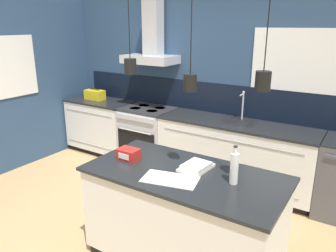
{
  "coord_description": "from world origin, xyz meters",
  "views": [
    {
      "loc": [
        2.09,
        -2.25,
        2.14
      ],
      "look_at": [
        0.2,
        0.7,
        1.05
      ],
      "focal_mm": 35.0,
      "sensor_mm": 36.0,
      "label": 1
    }
  ],
  "objects_px": {
    "oven_range": "(148,136)",
    "book_stack": "(196,167)",
    "red_supply_box": "(128,154)",
    "bottle_on_island": "(234,168)",
    "yellow_toolbox": "(95,95)"
  },
  "relations": [
    {
      "from": "oven_range",
      "to": "book_stack",
      "type": "height_order",
      "value": "book_stack"
    },
    {
      "from": "oven_range",
      "to": "red_supply_box",
      "type": "height_order",
      "value": "red_supply_box"
    },
    {
      "from": "oven_range",
      "to": "bottle_on_island",
      "type": "height_order",
      "value": "bottle_on_island"
    },
    {
      "from": "bottle_on_island",
      "to": "yellow_toolbox",
      "type": "relative_size",
      "value": 0.95
    },
    {
      "from": "red_supply_box",
      "to": "bottle_on_island",
      "type": "bearing_deg",
      "value": 4.02
    },
    {
      "from": "book_stack",
      "to": "red_supply_box",
      "type": "bearing_deg",
      "value": -167.77
    },
    {
      "from": "red_supply_box",
      "to": "yellow_toolbox",
      "type": "relative_size",
      "value": 0.59
    },
    {
      "from": "bottle_on_island",
      "to": "oven_range",
      "type": "bearing_deg",
      "value": 141.46
    },
    {
      "from": "bottle_on_island",
      "to": "book_stack",
      "type": "bearing_deg",
      "value": 169.63
    },
    {
      "from": "oven_range",
      "to": "book_stack",
      "type": "bearing_deg",
      "value": -43.07
    },
    {
      "from": "oven_range",
      "to": "red_supply_box",
      "type": "xyz_separation_m",
      "value": [
        1.02,
        -1.71,
        0.51
      ]
    },
    {
      "from": "book_stack",
      "to": "red_supply_box",
      "type": "height_order",
      "value": "red_supply_box"
    },
    {
      "from": "book_stack",
      "to": "red_supply_box",
      "type": "distance_m",
      "value": 0.67
    },
    {
      "from": "book_stack",
      "to": "red_supply_box",
      "type": "relative_size",
      "value": 1.67
    },
    {
      "from": "oven_range",
      "to": "yellow_toolbox",
      "type": "height_order",
      "value": "yellow_toolbox"
    }
  ]
}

